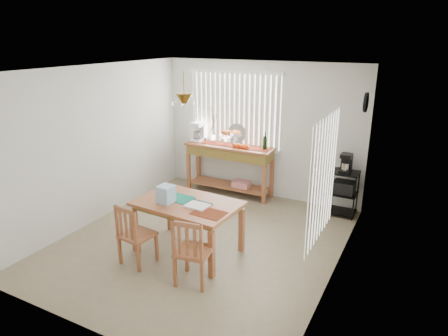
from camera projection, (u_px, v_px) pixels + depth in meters
The scene contains 10 objects.
ground at pixel (202, 241), 6.18m from camera, with size 4.00×4.50×0.01m, color gray.
room_shell at pixel (200, 135), 5.66m from camera, with size 4.20×4.70×2.70m.
sideboard at pixel (230, 158), 7.84m from camera, with size 1.77×0.50×1.00m.
sideboard_items at pixel (217, 136), 7.85m from camera, with size 1.68×0.43×0.76m.
wire_cart at pixel (344, 189), 6.96m from camera, with size 0.47×0.38×0.80m.
cart_items at pixel (346, 163), 6.82m from camera, with size 0.19×0.23×0.33m.
dining_table at pixel (188, 208), 5.70m from camera, with size 1.51×1.02×0.78m.
table_items at pixel (174, 197), 5.61m from camera, with size 1.11×0.59×0.25m.
chair_left at pixel (135, 235), 5.45m from camera, with size 0.45×0.45×0.89m.
chair_right at pixel (192, 252), 5.00m from camera, with size 0.49×0.49×0.93m.
Camera 1 is at (2.86, -4.72, 3.03)m, focal length 32.00 mm.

